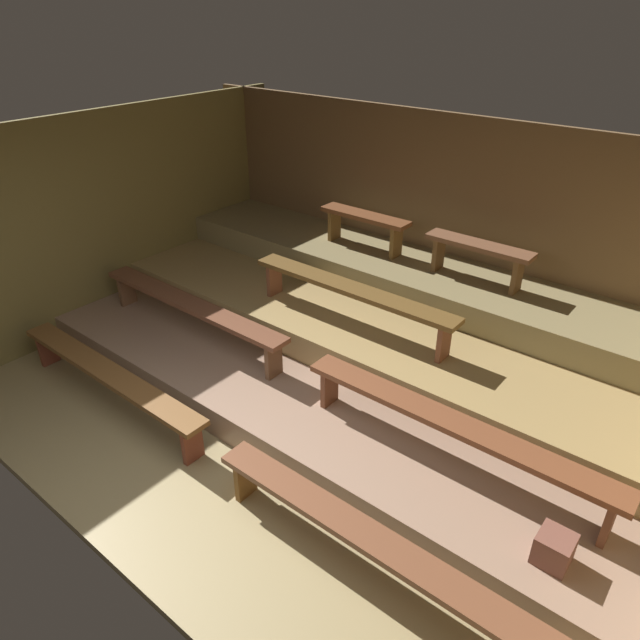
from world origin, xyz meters
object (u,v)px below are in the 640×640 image
bench_floor_right (370,542)px  bench_upper_right (478,252)px  bench_lower_right (452,426)px  wooden_crate_lower (554,549)px  bench_lower_left (191,307)px  bench_floor_left (108,376)px  bench_middle_center (351,292)px  bench_upper_left (365,222)px

bench_floor_right → bench_upper_right: 3.24m
bench_lower_right → wooden_crate_lower: size_ratio=11.71×
bench_floor_right → bench_lower_left: (-3.02, 1.05, 0.30)m
bench_floor_left → bench_upper_right: size_ratio=2.34×
bench_floor_right → bench_floor_left: bearing=180.0°
bench_middle_center → wooden_crate_lower: bench_middle_center is taller
bench_floor_left → bench_middle_center: bearing=53.0°
bench_floor_left → bench_lower_right: (3.02, 1.05, 0.30)m
bench_floor_right → bench_upper_left: size_ratio=2.34×
bench_middle_center → wooden_crate_lower: size_ratio=10.48×
bench_floor_right → bench_middle_center: size_ratio=1.12×
bench_middle_center → bench_upper_right: size_ratio=2.08×
bench_lower_right → wooden_crate_lower: (0.96, -0.39, -0.24)m
bench_floor_left → bench_middle_center: size_ratio=1.12×
bench_upper_right → bench_upper_left: bearing=180.0°
bench_lower_left → bench_upper_left: size_ratio=2.32×
bench_floor_left → bench_upper_right: bench_upper_right is taller
bench_floor_right → wooden_crate_lower: size_ratio=11.79×
bench_floor_left → bench_lower_right: bench_lower_right is taller
bench_upper_left → wooden_crate_lower: (3.18, -2.37, -0.81)m
bench_upper_left → bench_upper_right: 1.41m
bench_lower_left → bench_middle_center: bench_middle_center is taller
bench_lower_right → bench_floor_right: bearing=-90.5°
wooden_crate_lower → bench_lower_left: bearing=174.4°
bench_upper_right → bench_floor_right: bearing=-75.2°
bench_floor_left → bench_lower_right: size_ratio=1.01×
bench_floor_left → bench_upper_left: bearing=75.2°
bench_floor_right → bench_upper_right: size_ratio=2.34×
bench_floor_left → bench_upper_right: (2.21, 3.02, 0.86)m
bench_floor_right → bench_lower_right: (0.01, 1.05, 0.30)m
bench_floor_left → bench_floor_right: same height
bench_middle_center → bench_upper_left: 1.31m
bench_lower_left → bench_lower_right: 3.03m
bench_lower_right → bench_lower_left: bearing=180.0°
bench_lower_left → bench_lower_right: (3.03, 0.00, 0.00)m
bench_floor_left → bench_floor_right: (3.01, 0.00, 0.00)m
bench_lower_left → bench_upper_left: bench_upper_left is taller
bench_floor_right → wooden_crate_lower: 1.17m
bench_floor_right → bench_lower_right: size_ratio=1.01×
bench_floor_right → bench_upper_left: bearing=126.2°
bench_floor_right → bench_upper_right: (-0.80, 3.02, 0.86)m
bench_upper_right → wooden_crate_lower: bearing=-53.2°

